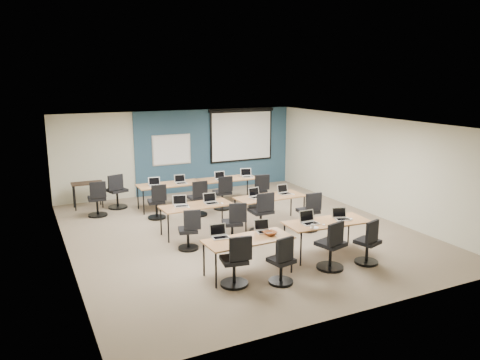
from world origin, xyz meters
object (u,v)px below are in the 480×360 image
training_table_mid_right (270,198)px  training_table_back_left (170,185)px  task_chair_8 (157,204)px  laptop_11 (247,175)px  task_chair_1 (282,264)px  laptop_8 (155,184)px  whiteboard (172,150)px  training_table_front_right (327,223)px  task_chair_6 (262,216)px  laptop_9 (181,181)px  task_chair_10 (223,195)px  laptop_4 (181,204)px  projector_screen (242,132)px  laptop_0 (220,234)px  training_table_front_left (248,241)px  task_chair_11 (259,194)px  task_chair_4 (189,233)px  task_chair_9 (198,201)px  spare_chair_a (117,194)px  task_chair_3 (368,246)px  laptop_6 (255,195)px  laptop_3 (341,217)px  utility_table (87,186)px  task_chair_0 (236,265)px  laptop_5 (211,201)px  task_chair_2 (332,249)px  laptop_10 (221,178)px  laptop_7 (284,192)px  laptop_1 (263,229)px  task_chair_7 (309,215)px  training_table_mid_left (196,207)px  laptop_2 (309,220)px

training_table_mid_right → training_table_back_left: bearing=124.9°
task_chair_8 → laptop_11: (3.07, 0.73, 0.39)m
task_chair_1 → laptop_8: (-0.78, 5.70, 0.40)m
whiteboard → task_chair_8: bearing=-116.2°
training_table_front_right → task_chair_8: (-2.59, 4.06, -0.29)m
training_table_front_right → training_table_mid_right: bearing=94.3°
task_chair_6 → laptop_9: (-1.06, 3.02, 0.36)m
task_chair_10 → laptop_4: bearing=-134.5°
laptop_9 → laptop_4: bearing=-103.9°
projector_screen → laptop_0: size_ratio=7.33×
training_table_front_left → laptop_8: size_ratio=5.29×
laptop_4 → task_chair_11: size_ratio=0.33×
training_table_back_left → task_chair_4: bearing=-100.7°
task_chair_9 → spare_chair_a: (-1.87, 1.71, 0.01)m
task_chair_3 → laptop_6: size_ratio=3.01×
laptop_3 → task_chair_6: task_chair_6 is taller
training_table_back_left → utility_table: (-2.15, 1.11, -0.04)m
task_chair_0 → laptop_5: bearing=85.5°
training_table_back_left → projector_screen: bearing=27.6°
task_chair_2 → laptop_10: bearing=74.3°
whiteboard → task_chair_0: bearing=-98.6°
laptop_8 → laptop_10: 2.01m
training_table_mid_right → task_chair_9: (-1.43, 1.45, -0.27)m
task_chair_8 → utility_table: bearing=136.1°
laptop_7 → laptop_9: size_ratio=0.99×
training_table_front_left → laptop_9: (0.35, 5.08, 0.11)m
laptop_3 → laptop_9: (-2.03, 4.85, -0.00)m
task_chair_4 → task_chair_10: bearing=66.6°
laptop_6 → laptop_11: laptop_11 is taller
task_chair_1 → utility_table: bearing=98.5°
task_chair_0 → training_table_back_left: bearing=94.5°
laptop_4 → laptop_11: laptop_11 is taller
projector_screen → laptop_1: (-2.69, -6.55, -1.10)m
laptop_3 → task_chair_11: (0.00, 3.84, -0.37)m
task_chair_7 → projector_screen: bearing=86.7°
task_chair_10 → spare_chair_a: (-2.74, 1.42, 0.02)m
task_chair_6 → task_chair_8: task_chair_6 is taller
task_chair_9 → task_chair_10: task_chair_9 is taller
laptop_3 → task_chair_10: size_ratio=0.32×
laptop_0 → task_chair_9: 3.93m
task_chair_1 → task_chair_10: task_chair_10 is taller
task_chair_2 → laptop_11: (0.89, 5.54, 0.37)m
laptop_5 → laptop_7: bearing=5.7°
training_table_mid_left → laptop_2: size_ratio=4.92×
laptop_5 → task_chair_11: (2.07, 1.41, -0.37)m
training_table_mid_right → laptop_11: 2.45m
laptop_3 → utility_table: size_ratio=0.37×
task_chair_10 → laptop_11: task_chair_10 is taller
laptop_2 → projector_screen: bearing=76.5°
task_chair_4 → laptop_10: 3.95m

